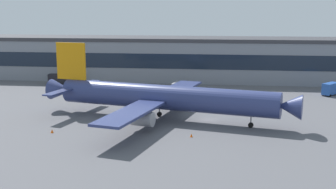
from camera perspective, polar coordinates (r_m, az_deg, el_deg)
The scene contains 8 objects.
ground_plane at distance 99.92m, azimuth 5.22°, elevation -3.22°, with size 600.00×600.00×0.00m, color #56565B.
terminal_building at distance 153.50m, azimuth 5.98°, elevation 4.54°, with size 169.63×18.52×14.69m.
airliner at distance 98.46m, azimuth -0.79°, elevation -0.35°, with size 58.42×50.34×16.57m.
fuel_truck at distance 149.59m, azimuth -13.42°, elevation 2.01°, with size 8.73×4.08×3.35m.
belt_loader at distance 137.57m, azimuth 1.15°, elevation 1.24°, with size 2.72×6.59×1.95m.
stair_truck at distance 134.98m, azimuth 20.10°, elevation 0.73°, with size 5.72×6.12×3.55m.
traffic_cone_0 at distance 86.33m, azimuth 3.01°, elevation -5.26°, with size 0.53×0.53×0.66m, color #F2590C.
traffic_cone_1 at distance 92.02m, azimuth -14.64°, elevation -4.56°, with size 0.58×0.58×0.72m, color #F2590C.
Camera 1 is at (2.92, -96.83, 24.47)m, focal length 47.53 mm.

